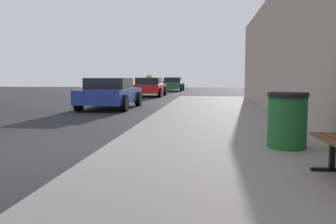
{
  "coord_description": "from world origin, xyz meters",
  "views": [
    {
      "loc": [
        3.75,
        -5.57,
        1.31
      ],
      "look_at": [
        2.89,
        1.88,
        0.57
      ],
      "focal_mm": 38.1,
      "sensor_mm": 36.0,
      "label": 1
    }
  ],
  "objects_px": {
    "car_black": "(172,83)",
    "car_red": "(150,87)",
    "car_green": "(173,84)",
    "car_blue": "(110,93)",
    "trash_bin": "(287,120)"
  },
  "relations": [
    {
      "from": "car_blue",
      "to": "car_red",
      "type": "height_order",
      "value": "car_red"
    },
    {
      "from": "car_blue",
      "to": "car_red",
      "type": "xyz_separation_m",
      "value": [
        0.06,
        9.5,
        0.0
      ]
    },
    {
      "from": "car_blue",
      "to": "car_black",
      "type": "xyz_separation_m",
      "value": [
        -0.2,
        27.34,
        -0.0
      ]
    },
    {
      "from": "car_green",
      "to": "car_red",
      "type": "bearing_deg",
      "value": -93.6
    },
    {
      "from": "trash_bin",
      "to": "car_green",
      "type": "bearing_deg",
      "value": 99.53
    },
    {
      "from": "car_green",
      "to": "car_black",
      "type": "bearing_deg",
      "value": 96.3
    },
    {
      "from": "car_blue",
      "to": "car_black",
      "type": "height_order",
      "value": "same"
    },
    {
      "from": "car_green",
      "to": "car_black",
      "type": "relative_size",
      "value": 0.94
    },
    {
      "from": "car_black",
      "to": "car_red",
      "type": "bearing_deg",
      "value": -89.16
    },
    {
      "from": "car_green",
      "to": "car_blue",
      "type": "bearing_deg",
      "value": -92.03
    },
    {
      "from": "trash_bin",
      "to": "car_blue",
      "type": "height_order",
      "value": "car_blue"
    },
    {
      "from": "car_red",
      "to": "car_green",
      "type": "distance_m",
      "value": 9.88
    },
    {
      "from": "car_red",
      "to": "car_black",
      "type": "relative_size",
      "value": 0.99
    },
    {
      "from": "trash_bin",
      "to": "car_green",
      "type": "distance_m",
      "value": 28.3
    },
    {
      "from": "car_blue",
      "to": "car_green",
      "type": "bearing_deg",
      "value": 87.97
    }
  ]
}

